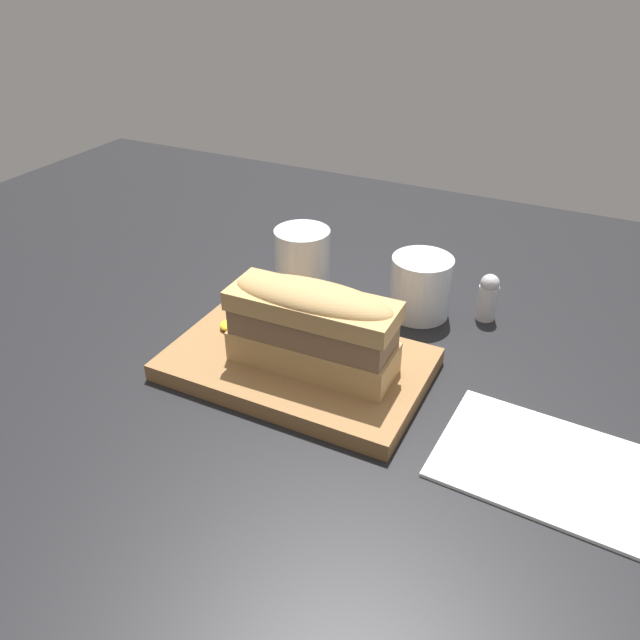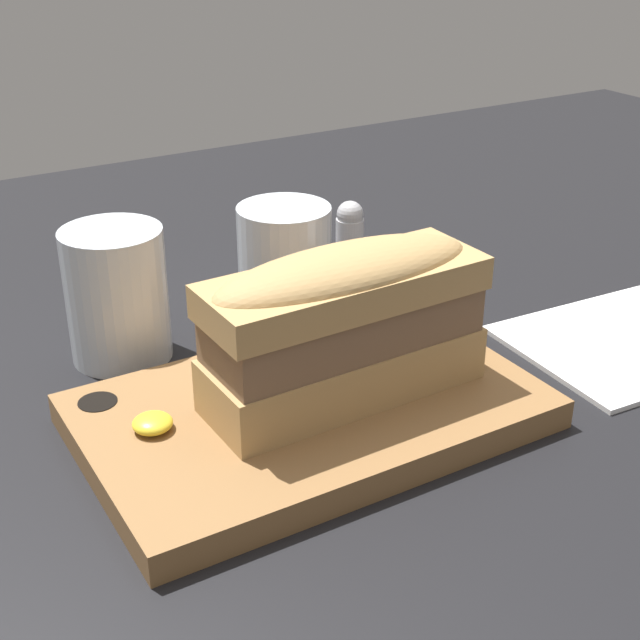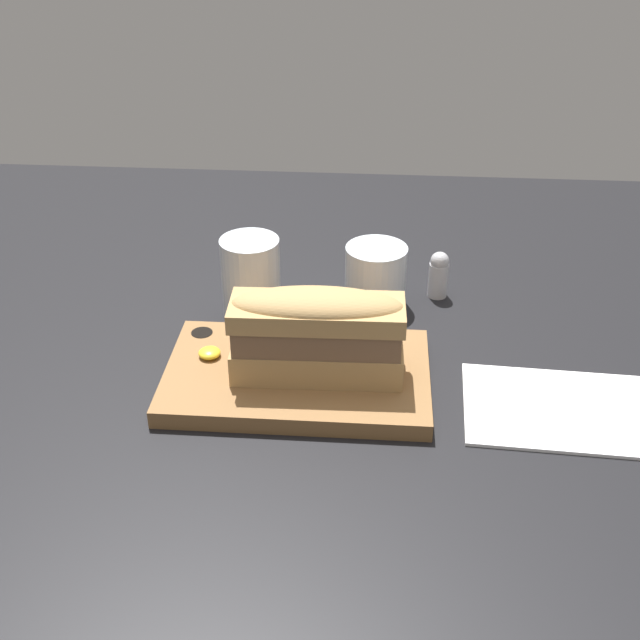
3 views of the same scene
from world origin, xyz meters
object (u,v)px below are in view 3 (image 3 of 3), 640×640
sandwich (317,330)px  water_glass (251,281)px  serving_board (297,376)px  wine_glass (376,279)px  salt_shaker (439,274)px  napkin (564,410)px

sandwich → water_glass: size_ratio=1.84×
serving_board → water_glass: bearing=115.4°
wine_glass → salt_shaker: size_ratio=1.27×
wine_glass → salt_shaker: (8.25, 2.68, -0.37)cm
serving_board → wine_glass: 20.50cm
sandwich → salt_shaker: size_ratio=2.92×
water_glass → wine_glass: 16.01cm
sandwich → wine_glass: size_ratio=2.30×
sandwich → water_glass: sandwich is taller
serving_board → salt_shaker: (16.64, 21.20, 2.24)cm
sandwich → napkin: bearing=-4.9°
sandwich → napkin: (26.59, -2.29, -7.31)cm
water_glass → sandwich: bearing=-59.0°
serving_board → salt_shaker: size_ratio=4.58×
serving_board → napkin: (28.92, -2.93, -0.81)cm
napkin → salt_shaker: bearing=117.0°
salt_shaker → wine_glass: bearing=-162.0°
sandwich → water_glass: (-9.63, 16.03, -3.13)cm
water_glass → napkin: 40.81cm
napkin → salt_shaker: 27.25cm
salt_shaker → napkin: bearing=-63.0°
wine_glass → napkin: wine_glass is taller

